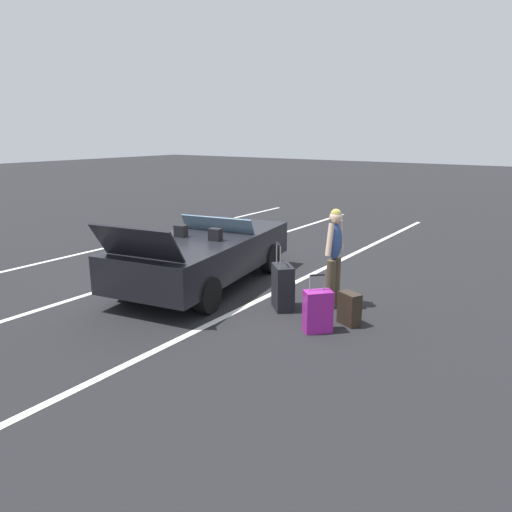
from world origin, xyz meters
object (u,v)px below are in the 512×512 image
at_px(suitcase_small_carryon, 349,309).
at_px(traveler_person, 334,253).
at_px(suitcase_large_black, 283,287).
at_px(suitcase_medium_bright, 318,311).
at_px(convertible_car, 210,252).

relative_size(suitcase_small_carryon, traveler_person, 0.30).
bearing_deg(traveler_person, suitcase_large_black, 40.49).
distance_m(suitcase_medium_bright, traveler_person, 1.28).
relative_size(convertible_car, suitcase_medium_bright, 5.19).
distance_m(suitcase_large_black, suitcase_small_carryon, 1.19).
relative_size(suitcase_medium_bright, suitcase_small_carryon, 1.71).
bearing_deg(suitcase_large_black, suitcase_small_carryon, -45.28).
bearing_deg(suitcase_medium_bright, traveler_person, 147.59).
distance_m(suitcase_large_black, traveler_person, 1.02).
distance_m(suitcase_medium_bright, suitcase_small_carryon, 0.58).
xyz_separation_m(suitcase_large_black, suitcase_medium_bright, (-0.51, -0.91, -0.06)).
xyz_separation_m(convertible_car, traveler_person, (0.13, -2.58, 0.34)).
relative_size(convertible_car, suitcase_small_carryon, 8.89).
bearing_deg(suitcase_medium_bright, convertible_car, -155.77).
bearing_deg(suitcase_large_black, traveler_person, -3.22).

